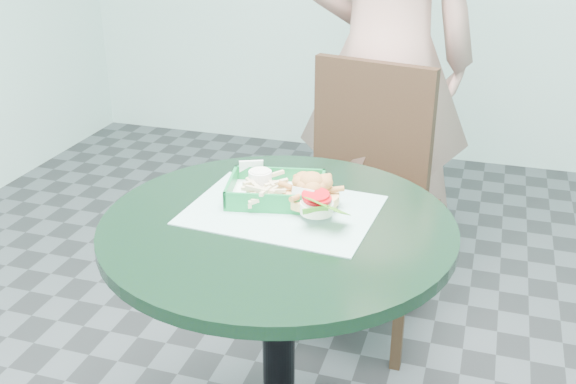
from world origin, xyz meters
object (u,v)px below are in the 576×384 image
(dining_chair, at_px, (364,182))
(food_basket, at_px, (276,201))
(cafe_table, at_px, (278,291))
(crab_sandwich, at_px, (307,198))
(diner_person, at_px, (389,14))
(sauce_ramekin, at_px, (263,182))

(dining_chair, height_order, food_basket, dining_chair)
(cafe_table, xyz_separation_m, crab_sandwich, (0.05, 0.07, 0.22))
(diner_person, bearing_deg, crab_sandwich, 80.61)
(diner_person, bearing_deg, dining_chair, 79.99)
(sauce_ramekin, bearing_deg, food_basket, -29.93)
(cafe_table, height_order, sauce_ramekin, sauce_ramekin)
(sauce_ramekin, bearing_deg, crab_sandwich, -24.23)
(dining_chair, distance_m, food_basket, 0.74)
(cafe_table, distance_m, sauce_ramekin, 0.27)
(dining_chair, relative_size, crab_sandwich, 6.99)
(food_basket, bearing_deg, dining_chair, 83.03)
(diner_person, relative_size, crab_sandwich, 15.87)
(dining_chair, xyz_separation_m, diner_person, (0.00, 0.30, 0.52))
(crab_sandwich, bearing_deg, sauce_ramekin, 155.77)
(dining_chair, bearing_deg, cafe_table, -81.09)
(dining_chair, xyz_separation_m, food_basket, (-0.09, -0.70, 0.23))
(sauce_ramekin, bearing_deg, dining_chair, 79.30)
(diner_person, height_order, sauce_ramekin, diner_person)
(diner_person, xyz_separation_m, sauce_ramekin, (-0.13, -0.97, -0.26))
(cafe_table, bearing_deg, crab_sandwich, 56.02)
(sauce_ramekin, bearing_deg, diner_person, 82.31)
(food_basket, xyz_separation_m, crab_sandwich, (0.09, -0.03, 0.03))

